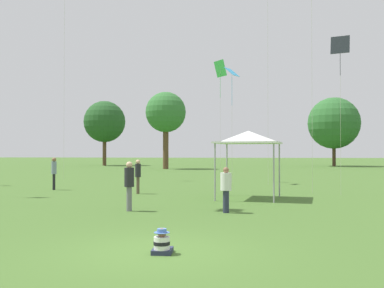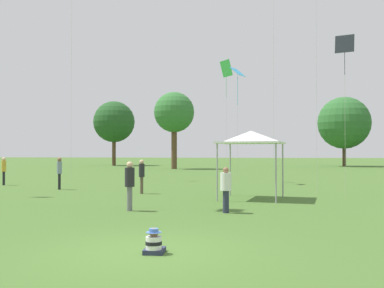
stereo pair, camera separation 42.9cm
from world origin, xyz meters
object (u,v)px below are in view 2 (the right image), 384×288
Objects in this scene: canopy_tent at (251,138)px; kite_6 at (226,71)px; person_standing_1 at (130,181)px; distant_tree_0 at (174,113)px; kite_0 at (345,48)px; distant_tree_2 at (344,123)px; person_standing_3 at (4,168)px; person_standing_4 at (142,173)px; kite_5 at (238,75)px; seated_toddler at (154,243)px; person_standing_6 at (226,186)px; distant_tree_1 at (114,122)px; person_standing_5 at (59,170)px.

kite_6 is at bearing 99.24° from canopy_tent.
distant_tree_0 is (-5.58, 39.76, 6.01)m from person_standing_1.
kite_0 is 0.78× the size of distant_tree_2.
kite_0 reaches higher than person_standing_3.
canopy_tent is 36.60m from distant_tree_0.
distant_tree_2 reaches higher than person_standing_3.
person_standing_4 is 0.18× the size of distant_tree_0.
kite_5 is at bearing 100.46° from person_standing_3.
seated_toddler is 0.06× the size of kite_6.
person_standing_6 is 0.16× the size of distant_tree_1.
distant_tree_1 is (-20.96, 37.61, -0.55)m from kite_5.
person_standing_4 is 33.90m from distant_tree_0.
person_standing_6 is (15.26, -11.22, -0.16)m from person_standing_3.
person_standing_3 is 0.98× the size of person_standing_5.
person_standing_3 reaches higher than seated_toddler.
person_standing_1 is 0.21× the size of kite_6.
distant_tree_0 reaches higher than person_standing_1.
person_standing_6 is 0.18× the size of kite_6.
kite_0 is at bearing 15.85° from person_standing_6.
person_standing_1 is at bearing -132.66° from canopy_tent.
person_standing_5 is 16.89m from kite_0.
person_standing_6 is 0.21× the size of kite_5.
kite_0 is at bearing -66.04° from distant_tree_0.
distant_tree_2 reaches higher than canopy_tent.
kite_6 reaches higher than kite_5.
kite_6 reaches higher than canopy_tent.
canopy_tent is at bearing 154.57° from person_standing_4.
distant_tree_1 is at bearing -175.62° from kite_0.
person_standing_3 is 41.92m from distant_tree_1.
person_standing_5 is 0.23× the size of kite_0.
kite_5 is at bearing -127.69° from person_standing_4.
distant_tree_1 is at bearing 114.84° from canopy_tent.
person_standing_1 is at bearing 107.88° from seated_toddler.
person_standing_6 is at bearing 78.14° from seated_toddler.
distant_tree_0 is at bearing 178.00° from kite_0.
kite_5 is at bearing -170.17° from kite_0.
kite_0 is at bearing -71.88° from kite_5.
seated_toddler is at bearing 35.81° from person_standing_3.
kite_5 is at bearing 1.36° from person_standing_1.
distant_tree_1 reaches higher than person_standing_3.
person_standing_4 is 0.17× the size of distant_tree_1.
kite_0 is (20.72, -4.28, 6.23)m from person_standing_3.
distant_tree_2 is at bearing 39.14° from person_standing_6.
person_standing_3 is 11.35m from person_standing_4.
person_standing_6 is at bearing 51.10° from person_standing_3.
distant_tree_2 is at bearing 29.42° from distant_tree_0.
distant_tree_1 is at bearing -77.66° from person_standing_4.
distant_tree_1 is (-16.27, 45.59, 5.80)m from person_standing_4.
distant_tree_1 is at bearing 111.95° from person_standing_5.
person_standing_5 is 50.90m from distant_tree_2.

